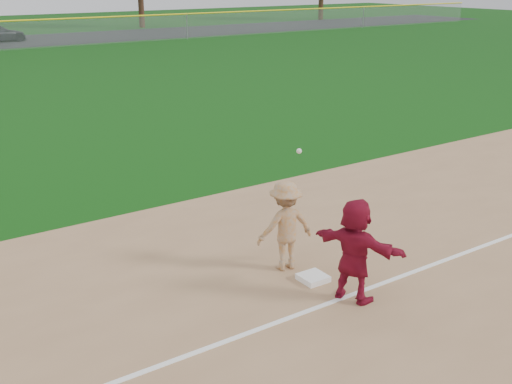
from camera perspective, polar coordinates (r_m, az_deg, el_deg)
ground at (r=11.46m, az=4.35°, el=-8.17°), size 160.00×160.00×0.00m
foul_line at (r=10.92m, az=7.04°, el=-9.58°), size 60.00×0.10×0.01m
first_base at (r=11.53m, az=5.10°, el=-7.61°), size 0.47×0.47×0.10m
base_runner at (r=10.65m, az=8.79°, el=-5.14°), size 1.02×1.73×1.77m
first_base_play at (r=11.66m, az=2.63°, el=-3.01°), size 1.18×0.81×2.31m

